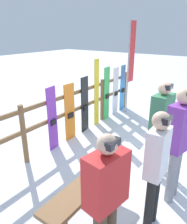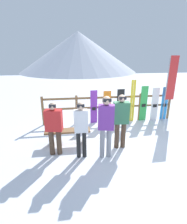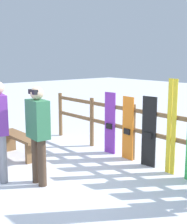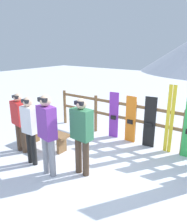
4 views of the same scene
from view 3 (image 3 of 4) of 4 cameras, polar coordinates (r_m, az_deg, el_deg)
ground_plane at (r=5.55m, az=-8.21°, el=-13.06°), size 40.00×40.00×0.00m
fence at (r=6.61m, az=7.26°, el=-2.77°), size 5.54×0.10×1.19m
bench at (r=7.04m, az=-13.32°, el=-5.07°), size 1.44×0.36×0.49m
person_plaid_green at (r=5.31m, az=-10.13°, el=-3.05°), size 0.47×0.28×1.69m
snowboard_purple at (r=7.02m, az=3.02°, el=-2.07°), size 0.29×0.09×1.39m
snowboard_orange at (r=6.64m, az=6.29°, el=-3.01°), size 0.32×0.06×1.35m
snowboard_black_stripe at (r=6.27m, az=10.09°, el=-3.63°), size 0.32×0.08×1.41m
ski_pair_yellow at (r=5.91m, az=14.07°, el=-2.70°), size 0.19×0.02×1.78m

